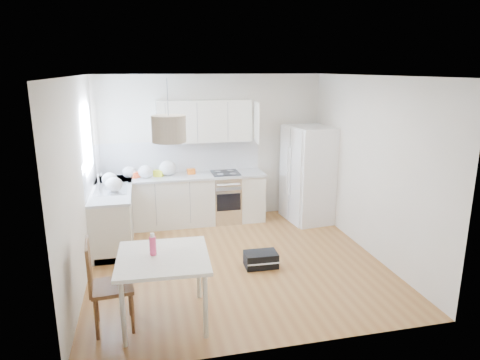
% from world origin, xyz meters
% --- Properties ---
extents(floor, '(4.20, 4.20, 0.00)m').
position_xyz_m(floor, '(0.00, 0.00, 0.00)').
color(floor, brown).
rests_on(floor, ground).
extents(ceiling, '(4.20, 4.20, 0.00)m').
position_xyz_m(ceiling, '(0.00, 0.00, 2.70)').
color(ceiling, white).
rests_on(ceiling, wall_back).
extents(wall_back, '(4.20, 0.00, 4.20)m').
position_xyz_m(wall_back, '(0.00, 2.10, 1.35)').
color(wall_back, beige).
rests_on(wall_back, floor).
extents(wall_left, '(0.00, 4.20, 4.20)m').
position_xyz_m(wall_left, '(-2.10, 0.00, 1.35)').
color(wall_left, beige).
rests_on(wall_left, floor).
extents(wall_right, '(0.00, 4.20, 4.20)m').
position_xyz_m(wall_right, '(2.10, 0.00, 1.35)').
color(wall_right, beige).
rests_on(wall_right, floor).
extents(window_glassblock, '(0.02, 1.00, 1.00)m').
position_xyz_m(window_glassblock, '(-2.09, 1.15, 1.75)').
color(window_glassblock, '#BFE0F9').
rests_on(window_glassblock, wall_left).
extents(cabinets_back, '(3.00, 0.60, 0.88)m').
position_xyz_m(cabinets_back, '(-0.60, 1.80, 0.44)').
color(cabinets_back, beige).
rests_on(cabinets_back, floor).
extents(cabinets_left, '(0.60, 1.80, 0.88)m').
position_xyz_m(cabinets_left, '(-1.80, 1.20, 0.44)').
color(cabinets_left, beige).
rests_on(cabinets_left, floor).
extents(counter_back, '(3.02, 0.64, 0.04)m').
position_xyz_m(counter_back, '(-0.60, 1.80, 0.90)').
color(counter_back, '#ADAFB2').
rests_on(counter_back, cabinets_back).
extents(counter_left, '(0.64, 1.82, 0.04)m').
position_xyz_m(counter_left, '(-1.80, 1.20, 0.90)').
color(counter_left, '#ADAFB2').
rests_on(counter_left, cabinets_left).
extents(backsplash_back, '(3.00, 0.01, 0.58)m').
position_xyz_m(backsplash_back, '(-0.60, 2.09, 1.21)').
color(backsplash_back, white).
rests_on(backsplash_back, wall_back).
extents(backsplash_left, '(0.01, 1.80, 0.58)m').
position_xyz_m(backsplash_left, '(-2.09, 1.20, 1.21)').
color(backsplash_left, white).
rests_on(backsplash_left, wall_left).
extents(upper_cabinets, '(1.70, 0.32, 0.75)m').
position_xyz_m(upper_cabinets, '(-0.15, 1.94, 1.88)').
color(upper_cabinets, beige).
rests_on(upper_cabinets, wall_back).
extents(range_oven, '(0.50, 0.61, 0.88)m').
position_xyz_m(range_oven, '(0.20, 1.80, 0.44)').
color(range_oven, silver).
rests_on(range_oven, floor).
extents(sink, '(0.50, 0.80, 0.16)m').
position_xyz_m(sink, '(-1.80, 1.15, 0.92)').
color(sink, silver).
rests_on(sink, counter_left).
extents(refrigerator, '(0.95, 0.98, 1.78)m').
position_xyz_m(refrigerator, '(1.73, 1.48, 0.89)').
color(refrigerator, white).
rests_on(refrigerator, floor).
extents(dining_table, '(1.05, 1.05, 0.79)m').
position_xyz_m(dining_table, '(-1.11, -1.31, 0.70)').
color(dining_table, beige).
rests_on(dining_table, floor).
extents(dining_chair, '(0.47, 0.47, 1.03)m').
position_xyz_m(dining_chair, '(-1.67, -1.33, 0.52)').
color(dining_chair, '#503118').
rests_on(dining_chair, floor).
extents(drink_bottle, '(0.10, 0.10, 0.26)m').
position_xyz_m(drink_bottle, '(-1.22, -1.25, 0.92)').
color(drink_bottle, '#F6447B').
rests_on(drink_bottle, dining_table).
extents(gym_bag, '(0.48, 0.32, 0.22)m').
position_xyz_m(gym_bag, '(0.32, -0.25, 0.11)').
color(gym_bag, black).
rests_on(gym_bag, floor).
extents(pendant_lamp, '(0.43, 0.43, 0.28)m').
position_xyz_m(pendant_lamp, '(-0.98, -1.20, 2.18)').
color(pendant_lamp, '#C5B197').
rests_on(pendant_lamp, ceiling).
extents(grocery_bag_a, '(0.23, 0.19, 0.21)m').
position_xyz_m(grocery_bag_a, '(-1.53, 1.84, 1.02)').
color(grocery_bag_a, white).
rests_on(grocery_bag_a, counter_back).
extents(grocery_bag_b, '(0.26, 0.22, 0.23)m').
position_xyz_m(grocery_bag_b, '(-1.24, 1.75, 1.04)').
color(grocery_bag_b, white).
rests_on(grocery_bag_b, counter_back).
extents(grocery_bag_c, '(0.31, 0.26, 0.28)m').
position_xyz_m(grocery_bag_c, '(-0.85, 1.85, 1.06)').
color(grocery_bag_c, white).
rests_on(grocery_bag_c, counter_back).
extents(grocery_bag_d, '(0.25, 0.21, 0.23)m').
position_xyz_m(grocery_bag_d, '(-1.82, 1.36, 1.03)').
color(grocery_bag_d, white).
rests_on(grocery_bag_d, counter_back).
extents(grocery_bag_e, '(0.26, 0.22, 0.23)m').
position_xyz_m(grocery_bag_e, '(-1.74, 0.99, 1.04)').
color(grocery_bag_e, white).
rests_on(grocery_bag_e, counter_left).
extents(snack_orange, '(0.15, 0.11, 0.10)m').
position_xyz_m(snack_orange, '(-0.43, 1.87, 0.97)').
color(snack_orange, '#DB5E13').
rests_on(snack_orange, counter_back).
extents(snack_yellow, '(0.19, 0.16, 0.11)m').
position_xyz_m(snack_yellow, '(-1.02, 1.83, 0.98)').
color(snack_yellow, yellow).
rests_on(snack_yellow, counter_back).
extents(snack_red, '(0.17, 0.16, 0.10)m').
position_xyz_m(snack_red, '(-1.41, 1.82, 0.97)').
color(snack_red, red).
rests_on(snack_red, counter_back).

